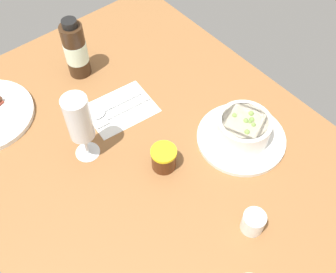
{
  "coord_description": "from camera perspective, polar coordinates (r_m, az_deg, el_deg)",
  "views": [
    {
      "loc": [
        -47.73,
        32.87,
        82.74
      ],
      "look_at": [
        -3.51,
        -3.67,
        5.51
      ],
      "focal_mm": 43.32,
      "sensor_mm": 36.0,
      "label": 1
    }
  ],
  "objects": [
    {
      "name": "sauce_bottle_brown",
      "position": [
        1.16,
        -12.87,
        11.79
      ],
      "size": [
        6.31,
        6.31,
        18.04
      ],
      "color": "#382314",
      "rests_on": "ground_plane"
    },
    {
      "name": "wine_glass",
      "position": [
        0.92,
        -12.41,
        2.2
      ],
      "size": [
        6.02,
        6.02,
        19.37
      ],
      "color": "white",
      "rests_on": "ground_plane"
    },
    {
      "name": "jam_jar",
      "position": [
        0.95,
        -0.74,
        -3.16
      ],
      "size": [
        6.16,
        6.16,
        6.08
      ],
      "color": "#4C230E",
      "rests_on": "ground_plane"
    },
    {
      "name": "ground_plane",
      "position": [
        1.02,
        -2.84,
        -2.18
      ],
      "size": [
        110.0,
        84.0,
        3.0
      ],
      "primitive_type": "cube",
      "color": "brown"
    },
    {
      "name": "creamer_jug",
      "position": [
        0.9,
        11.84,
        -11.69
      ],
      "size": [
        5.22,
        5.71,
        5.75
      ],
      "color": "white",
      "rests_on": "ground_plane"
    },
    {
      "name": "cutlery_setting",
      "position": [
        1.09,
        -6.89,
        3.84
      ],
      "size": [
        15.13,
        18.73,
        0.9
      ],
      "color": "white",
      "rests_on": "ground_plane"
    },
    {
      "name": "porridge_bowl",
      "position": [
        1.01,
        10.47,
        0.76
      ],
      "size": [
        22.28,
        22.28,
        8.48
      ],
      "color": "white",
      "rests_on": "ground_plane"
    }
  ]
}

